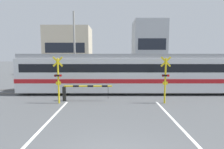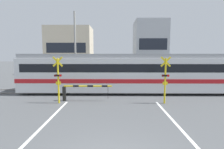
{
  "view_description": "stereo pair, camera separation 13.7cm",
  "coord_description": "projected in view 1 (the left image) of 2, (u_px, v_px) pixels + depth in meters",
  "views": [
    {
      "loc": [
        0.01,
        -4.26,
        3.19
      ],
      "look_at": [
        0.0,
        9.84,
        1.6
      ],
      "focal_mm": 28.0,
      "sensor_mm": 36.0,
      "label": 1
    },
    {
      "loc": [
        0.15,
        -4.26,
        3.19
      ],
      "look_at": [
        0.0,
        9.84,
        1.6
      ],
      "focal_mm": 28.0,
      "sensor_mm": 36.0,
      "label": 2
    }
  ],
  "objects": [
    {
      "name": "rail_track_near",
      "position": [
        112.0,
        93.0,
        14.31
      ],
      "size": [
        50.0,
        0.1,
        0.08
      ],
      "color": "gray",
      "rests_on": "ground_plane"
    },
    {
      "name": "utility_pole_streetside",
      "position": [
        75.0,
        48.0,
        19.78
      ],
      "size": [
        0.22,
        0.22,
        8.02
      ],
      "color": "gray",
      "rests_on": "ground_plane"
    },
    {
      "name": "crossing_barrier_far",
      "position": [
        136.0,
        79.0,
        17.65
      ],
      "size": [
        3.41,
        0.2,
        1.1
      ],
      "color": "black",
      "rests_on": "ground_plane"
    },
    {
      "name": "crossing_signal_left",
      "position": [
        58.0,
        78.0,
        11.38
      ],
      "size": [
        0.68,
        0.15,
        3.09
      ],
      "color": "yellow",
      "rests_on": "ground_plane"
    },
    {
      "name": "building_left_of_street",
      "position": [
        69.0,
        51.0,
        29.81
      ],
      "size": [
        7.38,
        5.25,
        7.79
      ],
      "color": "beige",
      "rests_on": "ground_plane"
    },
    {
      "name": "road_stripe_right",
      "position": [
        197.0,
        145.0,
        6.23
      ],
      "size": [
        0.14,
        11.3,
        0.01
      ],
      "color": "white",
      "rests_on": "ground_plane"
    },
    {
      "name": "crossing_signal_right",
      "position": [
        165.0,
        78.0,
        11.38
      ],
      "size": [
        0.68,
        0.15,
        3.09
      ],
      "color": "yellow",
      "rests_on": "ground_plane"
    },
    {
      "name": "pedestrian",
      "position": [
        111.0,
        75.0,
        20.47
      ],
      "size": [
        0.38,
        0.22,
        1.56
      ],
      "color": "#33384C",
      "rests_on": "ground_plane"
    },
    {
      "name": "crossing_barrier_near",
      "position": [
        77.0,
        90.0,
        12.06
      ],
      "size": [
        3.41,
        0.2,
        1.1
      ],
      "color": "black",
      "rests_on": "ground_plane"
    },
    {
      "name": "commuter_train",
      "position": [
        145.0,
        72.0,
        14.83
      ],
      "size": [
        20.71,
        3.01,
        3.27
      ],
      "color": "silver",
      "rests_on": "ground_plane"
    },
    {
      "name": "road_stripe_left",
      "position": [
        27.0,
        144.0,
        6.24
      ],
      "size": [
        0.14,
        11.3,
        0.01
      ],
      "color": "white",
      "rests_on": "ground_plane"
    },
    {
      "name": "rail_track_far",
      "position": [
        112.0,
        90.0,
        15.74
      ],
      "size": [
        50.0,
        0.1,
        0.08
      ],
      "color": "gray",
      "rests_on": "ground_plane"
    },
    {
      "name": "building_right_of_street",
      "position": [
        149.0,
        48.0,
        29.74
      ],
      "size": [
        5.19,
        5.25,
        8.82
      ],
      "color": "#B2B7BC",
      "rests_on": "ground_plane"
    }
  ]
}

